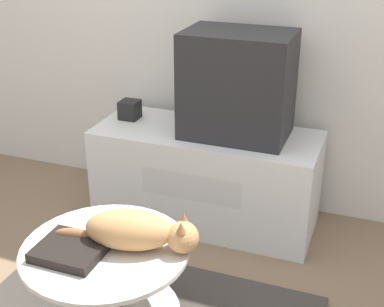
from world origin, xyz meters
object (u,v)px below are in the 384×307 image
object	(u,v)px
dvd_box	(71,250)
tv	(237,85)
speaker	(130,110)
cat	(137,231)

from	to	relation	value
dvd_box	tv	bearing A→B (deg)	76.04
speaker	cat	bearing A→B (deg)	-62.23
speaker	dvd_box	distance (m)	1.18
dvd_box	cat	size ratio (longest dim) A/B	0.45
tv	cat	size ratio (longest dim) A/B	1.00
tv	dvd_box	size ratio (longest dim) A/B	2.23
tv	dvd_box	world-z (taller)	tv
speaker	cat	distance (m)	1.14
speaker	cat	xyz separation A→B (m)	(0.53, -1.01, -0.04)
tv	cat	distance (m)	1.03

